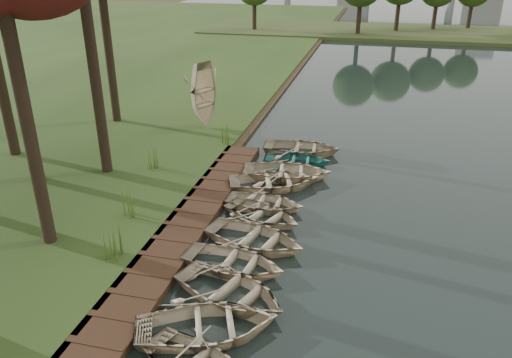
% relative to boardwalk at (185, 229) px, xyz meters
% --- Properties ---
extents(ground, '(300.00, 300.00, 0.00)m').
position_rel_boardwalk_xyz_m(ground, '(1.60, 0.00, -0.15)').
color(ground, '#3D2F1D').
extents(boardwalk, '(1.60, 16.00, 0.30)m').
position_rel_boardwalk_xyz_m(boardwalk, '(0.00, 0.00, 0.00)').
color(boardwalk, '#372215').
rests_on(boardwalk, ground).
extents(peninsula, '(50.00, 14.00, 0.45)m').
position_rel_boardwalk_xyz_m(peninsula, '(9.60, 50.00, 0.08)').
color(peninsula, '#39451F').
rests_on(peninsula, ground).
extents(rowboat_1, '(4.40, 3.83, 0.76)m').
position_rel_boardwalk_xyz_m(rowboat_1, '(2.48, -4.80, 0.28)').
color(rowboat_1, '#C2AF8D').
rests_on(rowboat_1, water).
extents(rowboat_2, '(4.18, 3.61, 0.73)m').
position_rel_boardwalk_xyz_m(rowboat_2, '(2.63, -3.26, 0.26)').
color(rowboat_2, '#C2AF8D').
rests_on(rowboat_2, water).
extents(rowboat_3, '(3.57, 2.77, 0.68)m').
position_rel_boardwalk_xyz_m(rowboat_3, '(2.32, -1.84, 0.24)').
color(rowboat_3, '#C2AF8D').
rests_on(rowboat_3, water).
extents(rowboat_4, '(4.02, 3.30, 0.72)m').
position_rel_boardwalk_xyz_m(rowboat_4, '(2.62, -0.30, 0.26)').
color(rowboat_4, '#C2AF8D').
rests_on(rowboat_4, water).
extents(rowboat_5, '(3.65, 3.19, 0.63)m').
position_rel_boardwalk_xyz_m(rowboat_5, '(2.48, 1.46, 0.22)').
color(rowboat_5, '#C2AF8D').
rests_on(rowboat_5, water).
extents(rowboat_6, '(3.16, 2.35, 0.63)m').
position_rel_boardwalk_xyz_m(rowboat_6, '(2.35, 2.35, 0.21)').
color(rowboat_6, '#C2AF8D').
rests_on(rowboat_6, water).
extents(rowboat_7, '(4.48, 3.84, 0.78)m').
position_rel_boardwalk_xyz_m(rowboat_7, '(2.32, 4.25, 0.29)').
color(rowboat_7, '#C2AF8D').
rests_on(rowboat_7, water).
extents(rowboat_8, '(4.14, 3.18, 0.79)m').
position_rel_boardwalk_xyz_m(rowboat_8, '(2.66, 5.32, 0.30)').
color(rowboat_8, '#C2AF8D').
rests_on(rowboat_8, water).
extents(rowboat_9, '(3.14, 2.35, 0.62)m').
position_rel_boardwalk_xyz_m(rowboat_9, '(2.86, 6.95, 0.21)').
color(rowboat_9, '#2B796E').
rests_on(rowboat_9, water).
extents(rowboat_10, '(3.88, 2.89, 0.77)m').
position_rel_boardwalk_xyz_m(rowboat_10, '(2.84, 8.36, 0.28)').
color(rowboat_10, '#C2AF8D').
rests_on(rowboat_10, water).
extents(stored_rowboat, '(4.31, 3.78, 0.74)m').
position_rel_boardwalk_xyz_m(stored_rowboat, '(-2.80, 10.38, 0.52)').
color(stored_rowboat, '#C2AF8D').
rests_on(stored_rowboat, bank).
extents(reeds_0, '(0.60, 0.60, 1.09)m').
position_rel_boardwalk_xyz_m(reeds_0, '(-1.39, -2.36, 0.69)').
color(reeds_0, '#3F661E').
rests_on(reeds_0, bank).
extents(reeds_1, '(0.60, 0.60, 1.06)m').
position_rel_boardwalk_xyz_m(reeds_1, '(-2.18, 0.16, 0.68)').
color(reeds_1, '#3F661E').
rests_on(reeds_1, bank).
extents(reeds_2, '(0.60, 0.60, 0.87)m').
position_rel_boardwalk_xyz_m(reeds_2, '(-3.23, 4.54, 0.59)').
color(reeds_2, '#3F661E').
rests_on(reeds_2, bank).
extents(reeds_3, '(0.60, 0.60, 0.99)m').
position_rel_boardwalk_xyz_m(reeds_3, '(-1.00, 8.31, 0.64)').
color(reeds_3, '#3F661E').
rests_on(reeds_3, bank).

